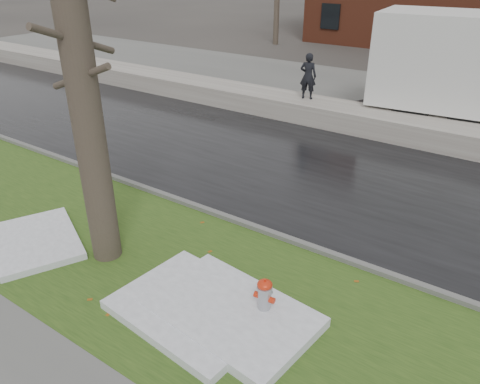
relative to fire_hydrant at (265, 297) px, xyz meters
The scene contains 12 objects.
ground 2.14m from the fire_hydrant, 143.12° to the left, with size 120.00×120.00×0.00m, color #47423D.
verge 1.73m from the fire_hydrant, behind, with size 60.00×4.50×0.04m, color #294617.
road 6.01m from the fire_hydrant, 106.23° to the left, with size 60.00×7.00×0.03m, color black.
parking_lot 14.36m from the fire_hydrant, 96.71° to the left, with size 60.00×9.00×0.03m, color slate.
curb 2.84m from the fire_hydrant, 126.59° to the left, with size 60.00×0.15×0.14m, color slate.
snowbank 10.10m from the fire_hydrant, 99.56° to the left, with size 60.00×1.60×0.75m, color #B1ADA1.
fire_hydrant is the anchor object (origin of this frame).
tree 4.77m from the fire_hydrant, behind, with size 1.46×1.74×7.03m.
worker 11.07m from the fire_hydrant, 114.00° to the left, with size 0.60×0.39×1.64m, color black.
snow_patch_near 1.23m from the fire_hydrant, 151.10° to the right, with size 2.60×2.00×0.16m, color white.
snow_patch_far 5.21m from the fire_hydrant, behind, with size 2.20×1.60×0.14m, color white.
snow_patch_side 0.66m from the fire_hydrant, 142.88° to the right, with size 2.80×1.80×0.18m, color white.
Camera 1 is at (4.82, -6.50, 5.51)m, focal length 35.00 mm.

